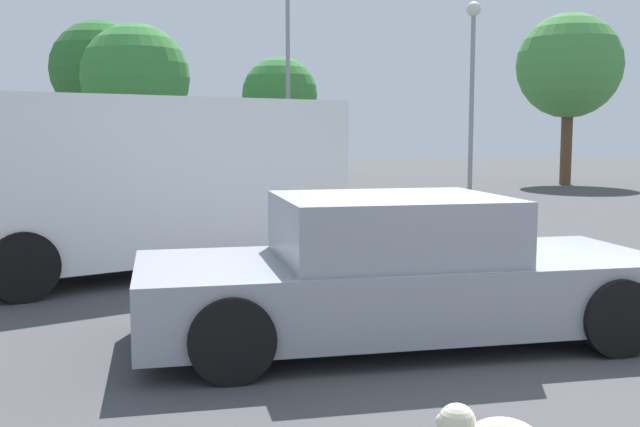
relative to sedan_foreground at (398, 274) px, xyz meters
The scene contains 10 objects.
ground_plane 0.70m from the sedan_foreground, 35.56° to the right, with size 80.00×80.00×0.00m, color #424244.
sedan_foreground is the anchor object (origin of this frame).
van_white 4.40m from the sedan_foreground, 110.77° to the left, with size 5.23×3.16×2.23m.
pedestrian 7.91m from the sedan_foreground, 72.09° to the left, with size 0.42×0.50×1.55m.
light_post_near 17.53m from the sedan_foreground, 55.97° to the left, with size 0.44×0.44×5.73m.
light_post_mid 19.14m from the sedan_foreground, 74.75° to the left, with size 0.44×0.44×7.32m.
tree_back_left 20.81m from the sedan_foreground, 47.31° to the left, with size 3.51×3.51×5.76m.
tree_back_center 15.57m from the sedan_foreground, 91.33° to the left, with size 2.95×2.95×4.74m.
tree_back_right 20.81m from the sedan_foreground, 92.53° to the left, with size 3.27×3.27×5.50m.
tree_far_right 23.00m from the sedan_foreground, 75.03° to the left, with size 2.92×2.92×4.68m.
Camera 1 is at (-3.19, -5.46, 1.81)m, focal length 41.66 mm.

